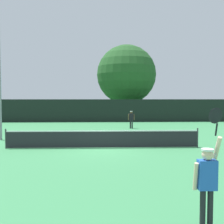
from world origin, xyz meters
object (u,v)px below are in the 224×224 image
Objects in this scene: large_tree at (126,75)px; parked_car_mid at (80,111)px; parked_car_far at (171,111)px; player_receiving at (131,118)px; player_serving at (207,176)px; parked_car_near at (46,111)px; tennis_ball at (67,138)px.

large_tree reaches higher than parked_car_mid.
parked_car_far is at bearing 24.49° from large_tree.
large_tree is at bearing -22.52° from parked_car_mid.
parked_car_mid is at bearing 150.73° from large_tree.
player_receiving is 0.16× the size of large_tree.
player_serving reaches higher than parked_car_near.
parked_car_near is at bearing 105.51° from tennis_ball.
player_serving is 0.58× the size of parked_car_near.
player_receiving is at bearing -92.87° from large_tree.
player_serving reaches higher than parked_car_far.
player_receiving is 17.85m from parked_car_near.
parked_car_near reaches higher than player_receiving.
tennis_ball is (-4.92, -5.90, -0.90)m from player_receiving.
tennis_ball is 19.45m from large_tree.
player_serving is at bearing -111.45° from parked_car_far.
parked_car_near is (-11.14, 2.54, -5.01)m from large_tree.
tennis_ball is 0.01× the size of large_tree.
tennis_ball is 0.02× the size of parked_car_mid.
large_tree is at bearing 72.76° from tennis_ball.
parked_car_near is at bearing 107.33° from player_serving.
player_receiving is 16.55m from parked_car_mid.
parked_car_near is 4.80m from parked_car_mid.
parked_car_near is (-5.63, 20.29, 0.74)m from tennis_ball.
tennis_ball is 21.07m from parked_car_near.
player_receiving is 0.35× the size of parked_car_near.
player_serving is at bearing -73.97° from parked_car_mid.
tennis_ball is at bearing 50.18° from player_receiving.
large_tree is at bearing -19.85° from parked_car_near.
large_tree is 8.94m from parked_car_far.
parked_car_far is (7.34, 14.93, -0.16)m from player_receiving.
player_serving is 30.50m from large_tree.
tennis_ball is 0.02× the size of parked_car_near.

